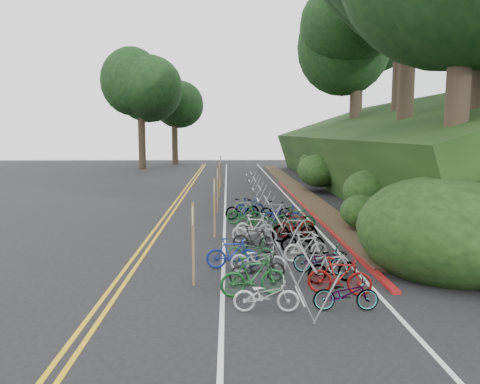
# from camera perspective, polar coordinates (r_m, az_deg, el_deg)

# --- Properties ---
(ground) EXTENTS (120.00, 120.00, 0.00)m
(ground) POSITION_cam_1_polar(r_m,az_deg,el_deg) (14.71, -6.02, -9.94)
(ground) COLOR black
(ground) RESTS_ON ground
(road_markings) EXTENTS (7.47, 80.00, 0.01)m
(road_markings) POSITION_cam_1_polar(r_m,az_deg,el_deg) (24.50, -2.72, -2.93)
(road_markings) COLOR gold
(road_markings) RESTS_ON ground
(red_curb) EXTENTS (0.25, 28.00, 0.10)m
(red_curb) POSITION_cam_1_polar(r_m,az_deg,el_deg) (26.75, 8.29, -2.03)
(red_curb) COLOR maroon
(red_curb) RESTS_ON ground
(embankment) EXTENTS (14.30, 48.14, 9.11)m
(embankment) POSITION_cam_1_polar(r_m,az_deg,el_deg) (35.14, 18.16, 4.03)
(embankment) COLOR black
(embankment) RESTS_ON ground
(tree_cluster) EXTENTS (34.00, 55.33, 21.17)m
(tree_cluster) POSITION_cam_1_polar(r_m,az_deg,el_deg) (38.09, 12.37, 20.48)
(tree_cluster) COLOR #2D2319
(tree_cluster) RESTS_ON ground
(bike_rack_front) EXTENTS (1.19, 2.83, 1.27)m
(bike_rack_front) POSITION_cam_1_polar(r_m,az_deg,el_deg) (12.10, 8.00, -9.30)
(bike_rack_front) COLOR gray
(bike_rack_front) RESTS_ON ground
(bike_racks_rest) EXTENTS (1.14, 23.00, 1.17)m
(bike_racks_rest) POSITION_cam_1_polar(r_m,az_deg,el_deg) (27.30, 2.37, -0.07)
(bike_racks_rest) COLOR gray
(bike_racks_rest) RESTS_ON ground
(signpost_near) EXTENTS (0.08, 0.40, 2.40)m
(signpost_near) POSITION_cam_1_polar(r_m,az_deg,el_deg) (13.34, -5.73, -5.62)
(signpost_near) COLOR brown
(signpost_near) RESTS_ON ground
(signposts_rest) EXTENTS (0.08, 18.40, 2.50)m
(signposts_rest) POSITION_cam_1_polar(r_m,az_deg,el_deg) (28.17, -2.64, 1.34)
(signposts_rest) COLOR brown
(signposts_rest) RESTS_ON ground
(bike_front) EXTENTS (0.57, 1.71, 1.01)m
(bike_front) POSITION_cam_1_polar(r_m,az_deg,el_deg) (15.06, -0.96, -7.50)
(bike_front) COLOR navy
(bike_front) RESTS_ON ground
(bike_valet) EXTENTS (3.22, 14.95, 1.10)m
(bike_valet) POSITION_cam_1_polar(r_m,az_deg,el_deg) (17.66, 4.40, -5.37)
(bike_valet) COLOR beige
(bike_valet) RESTS_ON ground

